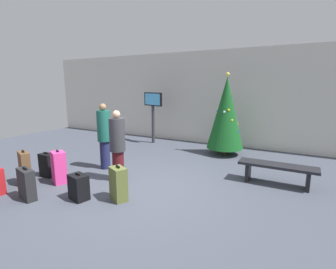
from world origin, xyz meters
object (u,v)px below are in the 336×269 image
(traveller_0, at_px, (104,135))
(suitcase_6, at_px, (59,167))
(suitcase_1, at_px, (79,187))
(suitcase_2, at_px, (47,165))
(suitcase_0, at_px, (25,168))
(suitcase_3, at_px, (27,184))
(holiday_tree, at_px, (226,113))
(suitcase_4, at_px, (118,184))
(flight_info_kiosk, at_px, (153,107))
(waiting_bench, at_px, (277,169))
(traveller_1, at_px, (117,145))

(traveller_0, xyz_separation_m, suitcase_6, (-0.21, -1.31, -0.56))
(suitcase_1, bearing_deg, suitcase_2, 162.38)
(traveller_0, bearing_deg, suitcase_0, -114.18)
(suitcase_2, distance_m, suitcase_3, 1.28)
(holiday_tree, height_order, suitcase_6, holiday_tree)
(suitcase_0, height_order, suitcase_4, suitcase_0)
(holiday_tree, bearing_deg, suitcase_0, -124.58)
(flight_info_kiosk, height_order, suitcase_0, flight_info_kiosk)
(suitcase_4, bearing_deg, traveller_0, 139.40)
(traveller_0, height_order, suitcase_0, traveller_0)
(suitcase_3, bearing_deg, waiting_bench, 36.61)
(holiday_tree, relative_size, flight_info_kiosk, 1.34)
(flight_info_kiosk, xyz_separation_m, suitcase_6, (0.30, -4.58, -1.02))
(waiting_bench, bearing_deg, suitcase_2, -156.89)
(waiting_bench, distance_m, suitcase_4, 3.53)
(suitcase_3, xyz_separation_m, suitcase_4, (1.62, 0.83, 0.03))
(waiting_bench, relative_size, suitcase_0, 2.08)
(suitcase_2, bearing_deg, suitcase_3, -52.74)
(suitcase_0, xyz_separation_m, suitcase_4, (2.36, 0.40, -0.05))
(suitcase_0, bearing_deg, holiday_tree, 55.42)
(holiday_tree, xyz_separation_m, suitcase_0, (-3.23, -4.69, -0.98))
(flight_info_kiosk, relative_size, traveller_1, 1.17)
(suitcase_2, bearing_deg, holiday_tree, 51.45)
(traveller_0, bearing_deg, flight_info_kiosk, 98.73)
(suitcase_1, bearing_deg, flight_info_kiosk, 105.33)
(suitcase_1, bearing_deg, holiday_tree, 71.12)
(flight_info_kiosk, relative_size, suitcase_1, 3.60)
(suitcase_2, relative_size, suitcase_6, 0.79)
(holiday_tree, bearing_deg, suitcase_2, -128.55)
(suitcase_3, bearing_deg, traveller_0, 88.69)
(suitcase_4, bearing_deg, waiting_bench, 41.49)
(flight_info_kiosk, height_order, waiting_bench, flight_info_kiosk)
(waiting_bench, height_order, traveller_0, traveller_0)
(waiting_bench, relative_size, suitcase_4, 2.37)
(waiting_bench, distance_m, traveller_1, 3.69)
(flight_info_kiosk, distance_m, suitcase_3, 5.58)
(flight_info_kiosk, xyz_separation_m, suitcase_1, (1.36, -4.97, -1.14))
(waiting_bench, height_order, suitcase_2, suitcase_2)
(holiday_tree, relative_size, suitcase_2, 4.25)
(waiting_bench, distance_m, suitcase_2, 5.48)
(holiday_tree, relative_size, suitcase_4, 3.71)
(waiting_bench, xyz_separation_m, suitcase_0, (-5.00, -2.73, 0.02))
(traveller_1, relative_size, suitcase_3, 2.54)
(waiting_bench, bearing_deg, suitcase_0, -151.34)
(flight_info_kiosk, bearing_deg, suitcase_3, -85.26)
(holiday_tree, bearing_deg, suitcase_3, -115.98)
(waiting_bench, height_order, suitcase_1, suitcase_1)
(flight_info_kiosk, relative_size, traveller_0, 1.11)
(traveller_0, distance_m, traveller_1, 1.04)
(waiting_bench, relative_size, suitcase_1, 3.08)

